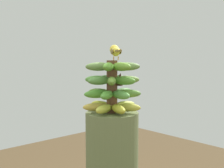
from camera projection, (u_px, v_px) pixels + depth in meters
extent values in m
cylinder|color=brown|center=(112.00, 87.00, 1.42)|extent=(0.06, 0.06, 0.27)
ellipsoid|color=#ACB12B|center=(101.00, 105.00, 1.48)|extent=(0.15, 0.06, 0.04)
ellipsoid|color=gold|center=(97.00, 107.00, 1.42)|extent=(0.11, 0.14, 0.04)
ellipsoid|color=#ADB037|center=(104.00, 109.00, 1.36)|extent=(0.09, 0.15, 0.04)
ellipsoid|color=#A9A82C|center=(118.00, 109.00, 1.36)|extent=(0.15, 0.09, 0.04)
ellipsoid|color=gold|center=(127.00, 107.00, 1.41)|extent=(0.14, 0.11, 0.04)
ellipsoid|color=#AAB03B|center=(124.00, 105.00, 1.47)|extent=(0.06, 0.15, 0.04)
ellipsoid|color=#ABA932|center=(113.00, 104.00, 1.51)|extent=(0.13, 0.13, 0.04)
ellipsoid|color=#4D8E2E|center=(98.00, 94.00, 1.40)|extent=(0.09, 0.15, 0.04)
ellipsoid|color=#4A8B2F|center=(107.00, 95.00, 1.35)|extent=(0.11, 0.14, 0.04)
ellipsoid|color=#518E3C|center=(121.00, 95.00, 1.36)|extent=(0.15, 0.06, 0.04)
ellipsoid|color=#54822F|center=(127.00, 93.00, 1.42)|extent=(0.13, 0.13, 0.04)
ellipsoid|color=#4D8834|center=(122.00, 92.00, 1.48)|extent=(0.05, 0.14, 0.04)
ellipsoid|color=#4C842E|center=(110.00, 92.00, 1.50)|extent=(0.14, 0.12, 0.04)
ellipsoid|color=#557E29|center=(100.00, 92.00, 1.46)|extent=(0.15, 0.08, 0.04)
ellipsoid|color=#4B843A|center=(106.00, 79.00, 1.49)|extent=(0.15, 0.08, 0.04)
ellipsoid|color=#518C38|center=(98.00, 80.00, 1.44)|extent=(0.14, 0.11, 0.04)
ellipsoid|color=#51833B|center=(100.00, 81.00, 1.37)|extent=(0.05, 0.15, 0.04)
ellipsoid|color=#567C29|center=(112.00, 81.00, 1.34)|extent=(0.13, 0.13, 0.04)
ellipsoid|color=#4B832A|center=(124.00, 81.00, 1.37)|extent=(0.15, 0.06, 0.04)
ellipsoid|color=olive|center=(126.00, 80.00, 1.43)|extent=(0.11, 0.14, 0.04)
ellipsoid|color=#4C813A|center=(118.00, 79.00, 1.48)|extent=(0.09, 0.15, 0.04)
ellipsoid|color=#518B29|center=(108.00, 67.00, 1.34)|extent=(0.11, 0.14, 0.04)
ellipsoid|color=#5D8C2A|center=(121.00, 67.00, 1.35)|extent=(0.14, 0.05, 0.04)
ellipsoid|color=#5C7E3D|center=(126.00, 66.00, 1.41)|extent=(0.13, 0.13, 0.04)
ellipsoid|color=#528E30|center=(121.00, 66.00, 1.47)|extent=(0.06, 0.15, 0.04)
ellipsoid|color=olive|center=(109.00, 66.00, 1.48)|extent=(0.14, 0.11, 0.04)
ellipsoid|color=#587F31|center=(100.00, 66.00, 1.44)|extent=(0.15, 0.09, 0.04)
ellipsoid|color=#5C7C3C|center=(99.00, 67.00, 1.38)|extent=(0.08, 0.15, 0.04)
cone|color=#4C2D1E|center=(120.00, 79.00, 1.41)|extent=(0.04, 0.04, 0.06)
cone|color=brown|center=(119.00, 80.00, 1.44)|extent=(0.04, 0.04, 0.06)
cylinder|color=#C68933|center=(118.00, 58.00, 1.40)|extent=(0.00, 0.00, 0.02)
cylinder|color=#C68933|center=(113.00, 58.00, 1.40)|extent=(0.01, 0.01, 0.02)
ellipsoid|color=gold|center=(116.00, 52.00, 1.40)|extent=(0.10, 0.08, 0.05)
ellipsoid|color=brown|center=(120.00, 52.00, 1.40)|extent=(0.06, 0.04, 0.03)
ellipsoid|color=brown|center=(112.00, 52.00, 1.39)|extent=(0.06, 0.04, 0.03)
cube|color=brown|center=(118.00, 51.00, 1.33)|extent=(0.05, 0.05, 0.01)
sphere|color=gold|center=(114.00, 50.00, 1.43)|extent=(0.05, 0.05, 0.05)
sphere|color=black|center=(111.00, 49.00, 1.44)|extent=(0.01, 0.01, 0.01)
cone|color=orange|center=(113.00, 50.00, 1.46)|extent=(0.03, 0.03, 0.02)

